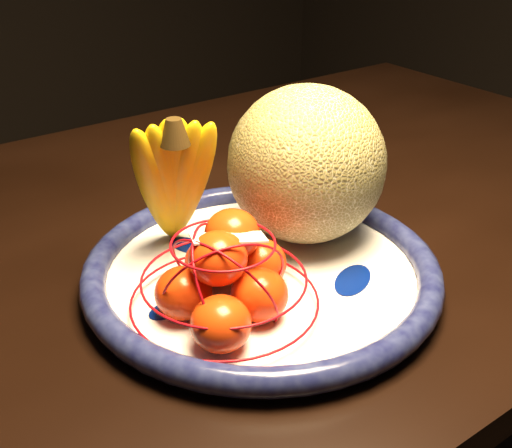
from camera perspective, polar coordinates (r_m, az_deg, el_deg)
dining_table at (r=0.91m, az=-1.15°, el=-3.06°), size 1.50×0.94×0.73m
fruit_bowl at (r=0.71m, az=0.49°, el=-4.17°), size 0.39×0.39×0.03m
cantaloupe at (r=0.75m, az=4.50°, el=5.31°), size 0.18×0.18×0.18m
banana_bunch at (r=0.71m, az=-7.40°, el=4.15°), size 0.12×0.12×0.19m
mandarin_bag at (r=0.64m, az=-2.67°, el=-4.70°), size 0.25×0.25×0.12m
price_tag at (r=0.61m, az=-2.45°, el=-1.24°), size 0.08×0.05×0.01m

